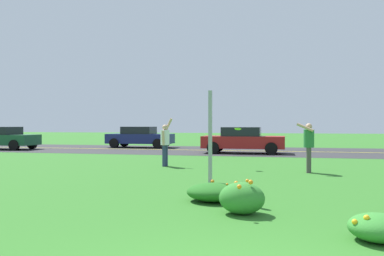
{
  "coord_description": "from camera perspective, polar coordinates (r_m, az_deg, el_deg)",
  "views": [
    {
      "loc": [
        0.29,
        -3.22,
        1.59
      ],
      "look_at": [
        -2.32,
        8.3,
        1.49
      ],
      "focal_mm": 36.51,
      "sensor_mm": 36.0,
      "label": 1
    }
  ],
  "objects": [
    {
      "name": "ground_plane",
      "position": [
        13.55,
        11.51,
        -6.25
      ],
      "size": [
        120.0,
        120.0,
        0.0
      ],
      "primitive_type": "plane",
      "color": "#2D6B23"
    },
    {
      "name": "highway_strip",
      "position": [
        23.75,
        12.05,
        -3.35
      ],
      "size": [
        120.0,
        8.5,
        0.01
      ],
      "primitive_type": "cube",
      "color": "#2D2D30",
      "rests_on": "ground"
    },
    {
      "name": "highway_center_stripe",
      "position": [
        23.75,
        12.05,
        -3.33
      ],
      "size": [
        120.0,
        0.16,
        0.0
      ],
      "primitive_type": "cube",
      "color": "yellow",
      "rests_on": "ground"
    },
    {
      "name": "daylily_clump_front_right",
      "position": [
        8.22,
        3.18,
        -9.33
      ],
      "size": [
        1.13,
        0.98,
        0.41
      ],
      "color": "#23661E",
      "rests_on": "ground"
    },
    {
      "name": "daylily_clump_mid_center",
      "position": [
        6.04,
        25.56,
        -12.98
      ],
      "size": [
        0.8,
        0.79,
        0.39
      ],
      "color": "#337F2D",
      "rests_on": "ground"
    },
    {
      "name": "daylily_clump_front_center",
      "position": [
        7.09,
        7.29,
        -10.13
      ],
      "size": [
        0.81,
        0.74,
        0.63
      ],
      "color": "#337F2D",
      "rests_on": "ground"
    },
    {
      "name": "sign_post_near_path",
      "position": [
        8.5,
        2.68,
        -2.37
      ],
      "size": [
        0.07,
        0.1,
        2.33
      ],
      "color": "#93969B",
      "rests_on": "ground"
    },
    {
      "name": "person_thrower_white_shirt",
      "position": [
        14.94,
        -3.95,
        -1.93
      ],
      "size": [
        0.43,
        0.51,
        1.84
      ],
      "color": "silver",
      "rests_on": "ground"
    },
    {
      "name": "person_catcher_green_shirt",
      "position": [
        13.47,
        16.68,
        -2.12
      ],
      "size": [
        0.58,
        0.52,
        1.65
      ],
      "color": "#287038",
      "rests_on": "ground"
    },
    {
      "name": "frisbee_lime",
      "position": [
        14.13,
        6.71,
        -0.14
      ],
      "size": [
        0.24,
        0.24,
        0.1
      ],
      "color": "#8CD133"
    },
    {
      "name": "car_dark_green_leftmost",
      "position": [
        27.95,
        -26.01,
        -1.3
      ],
      "size": [
        4.5,
        2.0,
        1.45
      ],
      "color": "#194C2D",
      "rests_on": "ground"
    },
    {
      "name": "car_navy_center_left",
      "position": [
        27.33,
        -7.61,
        -1.29
      ],
      "size": [
        4.5,
        2.0,
        1.45
      ],
      "color": "navy",
      "rests_on": "ground"
    },
    {
      "name": "car_red_center_right",
      "position": [
        21.89,
        7.43,
        -1.74
      ],
      "size": [
        4.5,
        2.0,
        1.45
      ],
      "color": "maroon",
      "rests_on": "ground"
    }
  ]
}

